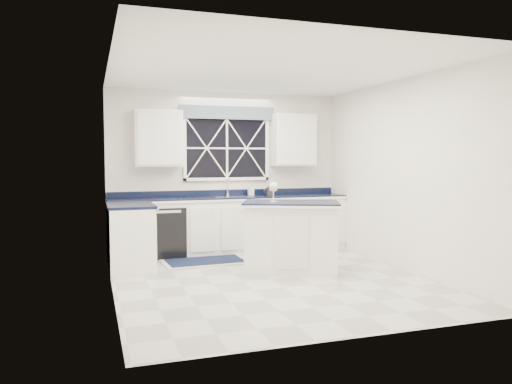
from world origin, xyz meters
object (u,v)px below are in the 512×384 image
object	(u,v)px
dishwasher	(165,231)
kettle	(270,190)
island	(291,236)
wine_glass	(273,187)
faucet	(228,187)
soap_bottle	(251,189)

from	to	relation	value
dishwasher	kettle	bearing A→B (deg)	3.10
island	wine_glass	world-z (taller)	wine_glass
faucet	wine_glass	bearing A→B (deg)	-83.45
faucet	soap_bottle	world-z (taller)	faucet
wine_glass	soap_bottle	world-z (taller)	wine_glass
island	kettle	world-z (taller)	kettle
soap_bottle	kettle	bearing A→B (deg)	-8.63
wine_glass	island	bearing A→B (deg)	-22.57
faucet	soap_bottle	distance (m)	0.40
faucet	kettle	bearing A→B (deg)	-7.51
kettle	island	bearing A→B (deg)	-118.02
island	dishwasher	bearing A→B (deg)	156.24
dishwasher	kettle	distance (m)	1.93
soap_bottle	faucet	bearing A→B (deg)	173.41
dishwasher	island	world-z (taller)	island
faucet	kettle	world-z (taller)	faucet
dishwasher	soap_bottle	distance (m)	1.63
dishwasher	island	distance (m)	2.21
faucet	island	size ratio (longest dim) A/B	0.20
faucet	island	xyz separation A→B (m)	(0.42, -1.79, -0.61)
dishwasher	kettle	xyz separation A→B (m)	(1.82, 0.10, 0.61)
kettle	faucet	bearing A→B (deg)	154.62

